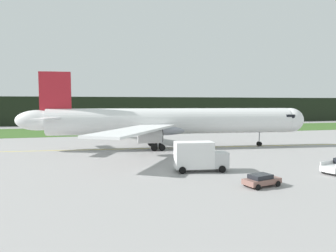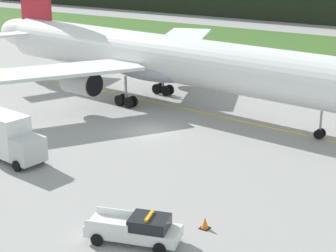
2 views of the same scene
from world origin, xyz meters
name	(u,v)px [view 2 (image 2 of 2)]	position (x,y,z in m)	size (l,w,h in m)	color
ground	(149,131)	(0.00, 0.00, 0.00)	(320.00, 320.00, 0.00)	gray
grass_verge	(320,50)	(0.00, 49.87, 0.02)	(320.00, 30.38, 0.04)	#375C24
taxiway_centerline_main	(168,105)	(-3.40, 8.61, 0.00)	(74.91, 0.30, 0.01)	yellow
airliner	(163,59)	(-4.17, 8.69, 5.08)	(56.13, 45.93, 14.39)	silver
ops_pickup_truck	(137,229)	(11.20, -17.55, 0.90)	(6.03, 3.55, 1.94)	silver
catering_truck	(7,136)	(-5.78, -12.20, 1.97)	(6.98, 3.34, 3.96)	silver
apron_cone	(205,223)	(13.79, -13.85, 0.37)	(0.61, 0.61, 0.76)	black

